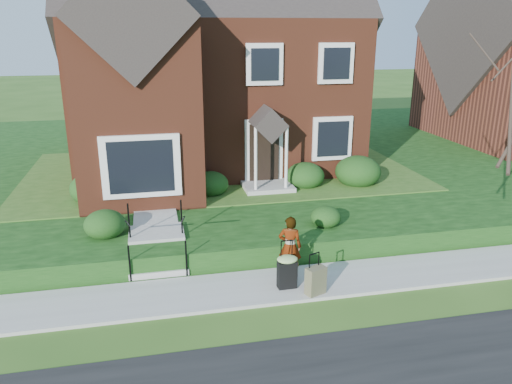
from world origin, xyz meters
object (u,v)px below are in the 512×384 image
object	(u,v)px
suitcase_black	(287,270)
suitcase_olive	(316,280)
front_steps	(157,246)
woman	(290,247)

from	to	relation	value
suitcase_black	suitcase_olive	xyz separation A→B (m)	(0.54, -0.40, -0.12)
front_steps	woman	bearing A→B (deg)	-26.23
woman	suitcase_olive	size ratio (longest dim) A/B	1.57
woman	suitcase_black	distance (m)	0.66
suitcase_black	front_steps	bearing A→B (deg)	142.35
suitcase_black	suitcase_olive	bearing A→B (deg)	-38.70
front_steps	suitcase_black	world-z (taller)	front_steps
woman	suitcase_black	xyz separation A→B (m)	(-0.21, -0.54, -0.31)
suitcase_black	woman	bearing A→B (deg)	66.83
front_steps	woman	world-z (taller)	same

